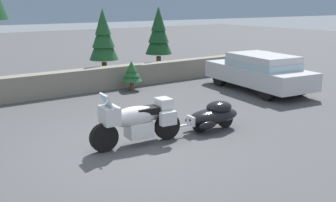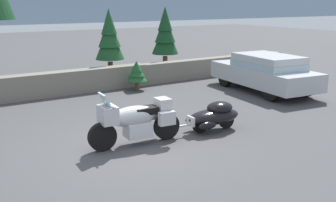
{
  "view_description": "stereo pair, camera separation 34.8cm",
  "coord_description": "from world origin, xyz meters",
  "px_view_note": "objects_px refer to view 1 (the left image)",
  "views": [
    {
      "loc": [
        -4.21,
        -7.44,
        3.26
      ],
      "look_at": [
        1.41,
        0.47,
        0.85
      ],
      "focal_mm": 42.19,
      "sensor_mm": 36.0,
      "label": 1
    },
    {
      "loc": [
        -3.93,
        -7.64,
        3.26
      ],
      "look_at": [
        1.41,
        0.47,
        0.85
      ],
      "focal_mm": 42.19,
      "sensor_mm": 36.0,
      "label": 2
    }
  ],
  "objects_px": {
    "touring_motorcycle": "(137,120)",
    "sedan_at_right_edge": "(259,71)",
    "pine_tree_far_right": "(159,33)",
    "car_shaped_trailer": "(214,115)",
    "pine_tree_secondary": "(103,37)"
  },
  "relations": [
    {
      "from": "pine_tree_far_right",
      "to": "car_shaped_trailer",
      "type": "bearing_deg",
      "value": -113.89
    },
    {
      "from": "touring_motorcycle",
      "to": "sedan_at_right_edge",
      "type": "distance_m",
      "value": 7.28
    },
    {
      "from": "touring_motorcycle",
      "to": "pine_tree_far_right",
      "type": "bearing_deg",
      "value": 52.67
    },
    {
      "from": "car_shaped_trailer",
      "to": "touring_motorcycle",
      "type": "bearing_deg",
      "value": 175.28
    },
    {
      "from": "touring_motorcycle",
      "to": "pine_tree_far_right",
      "type": "relative_size",
      "value": 0.74
    },
    {
      "from": "sedan_at_right_edge",
      "to": "pine_tree_far_right",
      "type": "xyz_separation_m",
      "value": [
        -1.33,
        4.85,
        1.19
      ]
    },
    {
      "from": "car_shaped_trailer",
      "to": "pine_tree_far_right",
      "type": "xyz_separation_m",
      "value": [
        3.3,
        7.45,
        1.55
      ]
    },
    {
      "from": "sedan_at_right_edge",
      "to": "pine_tree_secondary",
      "type": "height_order",
      "value": "pine_tree_secondary"
    },
    {
      "from": "touring_motorcycle",
      "to": "sedan_at_right_edge",
      "type": "height_order",
      "value": "sedan_at_right_edge"
    },
    {
      "from": "pine_tree_secondary",
      "to": "car_shaped_trailer",
      "type": "bearing_deg",
      "value": -93.87
    },
    {
      "from": "pine_tree_secondary",
      "to": "pine_tree_far_right",
      "type": "xyz_separation_m",
      "value": [
        2.81,
        0.12,
        0.04
      ]
    },
    {
      "from": "touring_motorcycle",
      "to": "pine_tree_far_right",
      "type": "xyz_separation_m",
      "value": [
        5.54,
        7.27,
        1.34
      ]
    },
    {
      "from": "sedan_at_right_edge",
      "to": "pine_tree_secondary",
      "type": "distance_m",
      "value": 6.38
    },
    {
      "from": "touring_motorcycle",
      "to": "sedan_at_right_edge",
      "type": "bearing_deg",
      "value": 19.38
    },
    {
      "from": "car_shaped_trailer",
      "to": "sedan_at_right_edge",
      "type": "distance_m",
      "value": 5.32
    }
  ]
}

